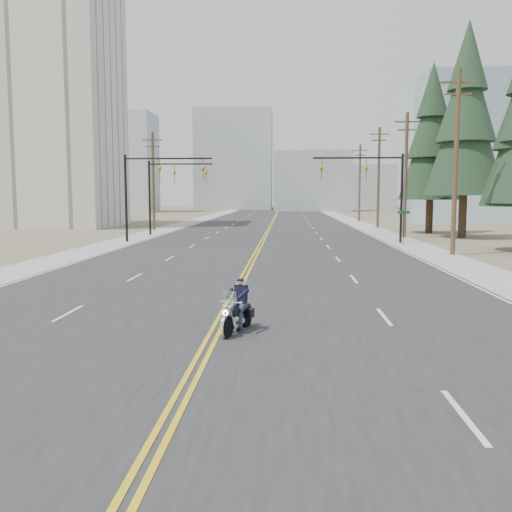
{
  "coord_description": "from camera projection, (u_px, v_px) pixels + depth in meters",
  "views": [
    {
      "loc": [
        1.95,
        -13.58,
        3.79
      ],
      "look_at": [
        0.86,
        6.83,
        1.6
      ],
      "focal_mm": 40.0,
      "sensor_mm": 36.0,
      "label": 1
    }
  ],
  "objects": [
    {
      "name": "ground_plane",
      "position": [
        206.0,
        350.0,
        13.99
      ],
      "size": [
        400.0,
        400.0,
        0.0
      ],
      "primitive_type": "plane",
      "color": "#776D56",
      "rests_on": "ground"
    },
    {
      "name": "road",
      "position": [
        273.0,
        221.0,
        83.49
      ],
      "size": [
        20.0,
        200.0,
        0.01
      ],
      "primitive_type": "cube",
      "color": "#303033",
      "rests_on": "ground"
    },
    {
      "name": "sidewalk_left",
      "position": [
        195.0,
        221.0,
        84.1
      ],
      "size": [
        3.0,
        200.0,
        0.01
      ],
      "primitive_type": "cube",
      "color": "#A5A5A0",
      "rests_on": "ground"
    },
    {
      "name": "sidewalk_right",
      "position": [
        352.0,
        221.0,
        82.88
      ],
      "size": [
        3.0,
        200.0,
        0.01
      ],
      "primitive_type": "cube",
      "color": "#A5A5A0",
      "rests_on": "ground"
    },
    {
      "name": "traffic_mast_left",
      "position": [
        150.0,
        181.0,
        45.71
      ],
      "size": [
        7.1,
        0.26,
        7.0
      ],
      "color": "black",
      "rests_on": "ground"
    },
    {
      "name": "traffic_mast_right",
      "position": [
        376.0,
        180.0,
        44.76
      ],
      "size": [
        7.1,
        0.26,
        7.0
      ],
      "color": "black",
      "rests_on": "ground"
    },
    {
      "name": "traffic_mast_far",
      "position": [
        167.0,
        184.0,
        53.68
      ],
      "size": [
        6.1,
        0.26,
        7.0
      ],
      "color": "black",
      "rests_on": "ground"
    },
    {
      "name": "street_sign",
      "position": [
        404.0,
        222.0,
        43.01
      ],
      "size": [
        0.9,
        0.06,
        2.62
      ],
      "color": "black",
      "rests_on": "ground"
    },
    {
      "name": "utility_pole_b",
      "position": [
        456.0,
        160.0,
        35.53
      ],
      "size": [
        2.2,
        0.3,
        11.5
      ],
      "color": "brown",
      "rests_on": "ground"
    },
    {
      "name": "utility_pole_c",
      "position": [
        406.0,
        173.0,
        50.45
      ],
      "size": [
        2.2,
        0.3,
        11.0
      ],
      "color": "brown",
      "rests_on": "ground"
    },
    {
      "name": "utility_pole_d",
      "position": [
        379.0,
        176.0,
        65.32
      ],
      "size": [
        2.2,
        0.3,
        11.5
      ],
      "color": "brown",
      "rests_on": "ground"
    },
    {
      "name": "utility_pole_e",
      "position": [
        360.0,
        182.0,
        82.22
      ],
      "size": [
        2.2,
        0.3,
        11.0
      ],
      "color": "brown",
      "rests_on": "ground"
    },
    {
      "name": "utility_pole_left",
      "position": [
        153.0,
        179.0,
        61.73
      ],
      "size": [
        2.2,
        0.3,
        10.5
      ],
      "color": "brown",
      "rests_on": "ground"
    },
    {
      "name": "apartment_block",
      "position": [
        38.0,
        101.0,
        68.48
      ],
      "size": [
        18.0,
        14.0,
        30.0
      ],
      "primitive_type": "cube",
      "color": "silver",
      "rests_on": "ground"
    },
    {
      "name": "glass_building",
      "position": [
        499.0,
        151.0,
        80.74
      ],
      "size": [
        24.0,
        16.0,
        20.0
      ],
      "primitive_type": "cube",
      "color": "#9EB5CC",
      "rests_on": "ground"
    },
    {
      "name": "haze_bldg_a",
      "position": [
        123.0,
        163.0,
        128.85
      ],
      "size": [
        14.0,
        12.0,
        22.0
      ],
      "primitive_type": "cube",
      "color": "#B7BCC6",
      "rests_on": "ground"
    },
    {
      "name": "haze_bldg_b",
      "position": [
        312.0,
        182.0,
        136.94
      ],
      "size": [
        18.0,
        14.0,
        14.0
      ],
      "primitive_type": "cube",
      "color": "#ADB2B7",
      "rests_on": "ground"
    },
    {
      "name": "haze_bldg_c",
      "position": [
        467.0,
        170.0,
        120.14
      ],
      "size": [
        16.0,
        12.0,
        18.0
      ],
      "primitive_type": "cube",
      "color": "#B7BCC6",
      "rests_on": "ground"
    },
    {
      "name": "haze_bldg_d",
      "position": [
        234.0,
        161.0,
        152.25
      ],
      "size": [
        20.0,
        15.0,
        26.0
      ],
      "primitive_type": "cube",
      "color": "#ADB2B7",
      "rests_on": "ground"
    },
    {
      "name": "haze_bldg_e",
      "position": [
        368.0,
        187.0,
        160.97
      ],
      "size": [
        14.0,
        14.0,
        12.0
      ],
      "primitive_type": "cube",
      "color": "#B7BCC6",
      "rests_on": "ground"
    },
    {
      "name": "haze_bldg_f",
      "position": [
        82.0,
        178.0,
        144.86
      ],
      "size": [
        12.0,
        12.0,
        16.0
      ],
      "primitive_type": "cube",
      "color": "#ADB2B7",
      "rests_on": "ground"
    },
    {
      "name": "motorcyclist",
      "position": [
        237.0,
        306.0,
        15.7
      ],
      "size": [
        1.37,
        2.07,
        1.49
      ],
      "primitive_type": null,
      "rotation": [
        0.0,
        0.0,
        2.83
      ],
      "color": "black",
      "rests_on": "ground"
    },
    {
      "name": "conifer_tall",
      "position": [
        466.0,
        114.0,
        49.67
      ],
      "size": [
        6.8,
        6.8,
        18.88
      ],
      "rotation": [
        0.0,
        0.0,
        0.4
      ],
      "color": "#382619",
      "rests_on": "ground"
    },
    {
      "name": "conifer_far",
      "position": [
        432.0,
        136.0,
        56.13
      ],
      "size": [
        6.25,
        6.25,
        16.75
      ],
      "rotation": [
        0.0,
        0.0,
        0.33
      ],
      "color": "#382619",
      "rests_on": "ground"
    }
  ]
}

